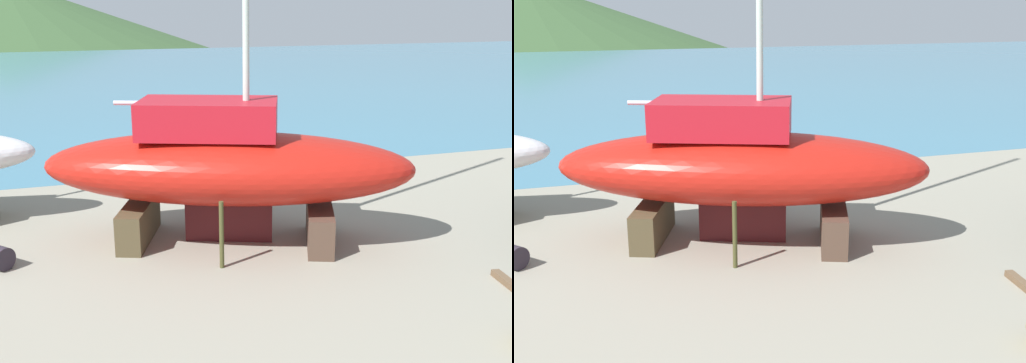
{
  "view_description": "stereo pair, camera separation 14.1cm",
  "coord_description": "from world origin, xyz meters",
  "views": [
    {
      "loc": [
        -7.32,
        -15.74,
        6.65
      ],
      "look_at": [
        -1.81,
        1.15,
        1.59
      ],
      "focal_mm": 44.38,
      "sensor_mm": 36.0,
      "label": 1
    },
    {
      "loc": [
        -7.18,
        -15.79,
        6.65
      ],
      "look_at": [
        -1.81,
        1.15,
        1.59
      ],
      "focal_mm": 44.38,
      "sensor_mm": 36.0,
      "label": 2
    }
  ],
  "objects": [
    {
      "name": "sea_water",
      "position": [
        0.0,
        43.25,
        0.0
      ],
      "size": [
        156.65,
        69.96,
        0.01
      ],
      "primitive_type": "cube",
      "color": "teal",
      "rests_on": "ground"
    },
    {
      "name": "headland_hill",
      "position": [
        -15.43,
        132.09,
        0.0
      ],
      "size": [
        134.77,
        134.77,
        22.9
      ],
      "primitive_type": "cone",
      "color": "#37552F",
      "rests_on": "ground"
    },
    {
      "name": "ground_plane",
      "position": [
        0.0,
        -4.38,
        0.0
      ],
      "size": [
        50.61,
        50.61,
        0.0
      ],
      "primitive_type": "plane",
      "color": "gray"
    },
    {
      "name": "sailboat_far_slipway",
      "position": [
        -2.82,
        0.72,
        2.27
      ],
      "size": [
        10.9,
        6.89,
        15.76
      ],
      "rotation": [
        0.0,
        0.0,
        -0.37
      ],
      "color": "#4D372B",
      "rests_on": "ground"
    }
  ]
}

